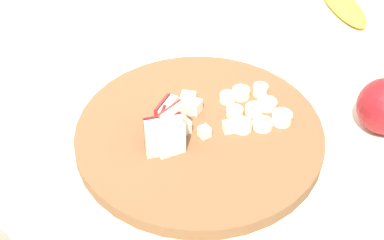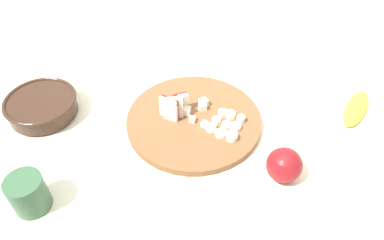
% 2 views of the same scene
% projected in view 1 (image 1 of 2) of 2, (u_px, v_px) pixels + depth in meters
% --- Properties ---
extents(tile_backsplash, '(2.40, 0.04, 1.33)m').
position_uv_depth(tile_backsplash, '(104.00, 115.00, 1.27)').
color(tile_backsplash, silver).
rests_on(tile_backsplash, ground).
extents(cutting_board, '(0.35, 0.35, 0.02)m').
position_uv_depth(cutting_board, '(199.00, 135.00, 0.83)').
color(cutting_board, brown).
rests_on(cutting_board, tiled_countertop).
extents(apple_wedge_fan, '(0.07, 0.07, 0.07)m').
position_uv_depth(apple_wedge_fan, '(168.00, 129.00, 0.78)').
color(apple_wedge_fan, maroon).
rests_on(apple_wedge_fan, cutting_board).
extents(apple_dice_pile, '(0.08, 0.10, 0.02)m').
position_uv_depth(apple_dice_pile, '(193.00, 114.00, 0.83)').
color(apple_dice_pile, white).
rests_on(apple_dice_pile, cutting_board).
extents(banana_slice_rows, '(0.09, 0.10, 0.02)m').
position_uv_depth(banana_slice_rows, '(254.00, 108.00, 0.85)').
color(banana_slice_rows, white).
rests_on(banana_slice_rows, cutting_board).
extents(banana_peel, '(0.10, 0.17, 0.02)m').
position_uv_depth(banana_peel, '(343.00, 4.00, 1.09)').
color(banana_peel, gold).
rests_on(banana_peel, tiled_countertop).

